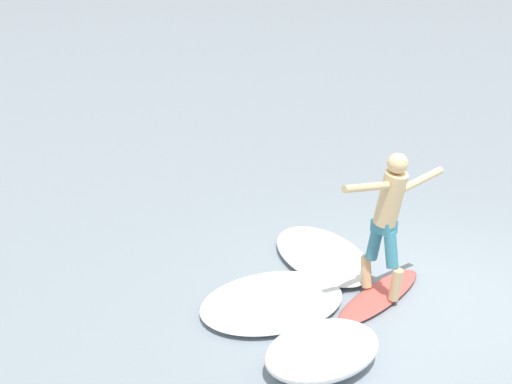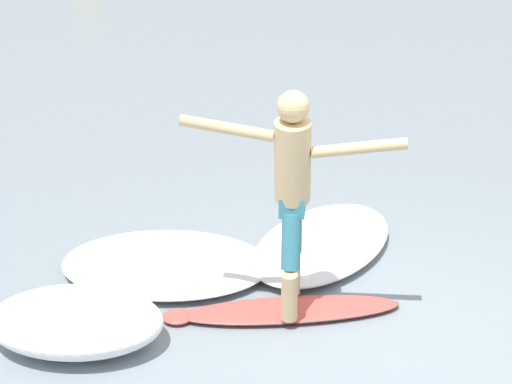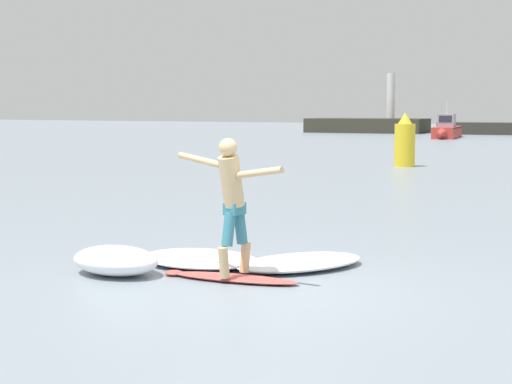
% 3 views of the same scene
% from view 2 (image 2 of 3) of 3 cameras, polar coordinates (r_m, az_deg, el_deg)
% --- Properties ---
extents(ground_plane, '(200.00, 200.00, 0.00)m').
position_cam_2_polar(ground_plane, '(6.85, 7.41, -9.58)').
color(ground_plane, gray).
extents(surfboard, '(1.99, 0.60, 0.21)m').
position_cam_2_polar(surfboard, '(7.10, 2.06, -7.88)').
color(surfboard, '#E25249').
rests_on(surfboard, ground).
extents(surfer, '(1.71, 0.67, 1.85)m').
position_cam_2_polar(surfer, '(6.58, 2.44, 0.57)').
color(surfer, tan).
rests_on(surfer, surfboard).
extents(wave_foam_at_tail, '(1.99, 2.35, 0.18)m').
position_cam_2_polar(wave_foam_at_tail, '(8.20, 4.46, -3.36)').
color(wave_foam_at_tail, white).
rests_on(wave_foam_at_tail, ground).
extents(wave_foam_at_nose, '(1.51, 1.18, 0.40)m').
position_cam_2_polar(wave_foam_at_nose, '(6.76, -11.92, -8.41)').
color(wave_foam_at_nose, white).
rests_on(wave_foam_at_nose, ground).
extents(wave_foam_beside, '(2.13, 1.76, 0.16)m').
position_cam_2_polar(wave_foam_beside, '(7.83, -6.03, -4.73)').
color(wave_foam_beside, white).
rests_on(wave_foam_beside, ground).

